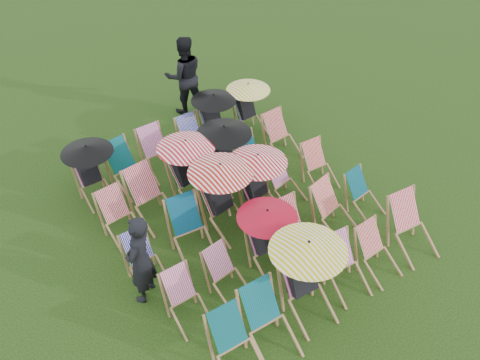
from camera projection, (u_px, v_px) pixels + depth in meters
ground at (243, 223)px, 10.16m from camera, size 100.00×100.00×0.00m
deckchair_0 at (237, 348)px, 7.57m from camera, size 0.69×0.92×0.95m
deckchair_1 at (270, 324)px, 7.84m from camera, size 0.74×0.98×1.01m
deckchair_2 at (307, 278)px, 8.19m from camera, size 1.20×1.26×1.42m
deckchair_3 at (347, 267)px, 8.73m from camera, size 0.71×0.91×0.92m
deckchair_4 at (379, 252)px, 9.01m from camera, size 0.58×0.80×0.86m
deckchair_5 at (414, 227)px, 9.37m from camera, size 0.80×1.02×1.02m
deckchair_6 at (186, 300)px, 8.27m from camera, size 0.58×0.80×0.84m
deckchair_7 at (227, 275)px, 8.67m from camera, size 0.61×0.80×0.82m
deckchair_8 at (268, 239)px, 8.97m from camera, size 1.02×1.07×1.21m
deckchair_9 at (295, 231)px, 9.35m from camera, size 0.68×0.91×0.94m
deckchair_10 at (335, 210)px, 9.75m from camera, size 0.76×0.96×0.95m
deckchair_11 at (365, 195)px, 10.17m from camera, size 0.61×0.80×0.82m
deckchair_12 at (144, 260)px, 8.91m from camera, size 0.56×0.78×0.83m
deckchair_13 at (191, 231)px, 9.31m from camera, size 0.79×1.00×1.00m
deckchair_14 at (223, 197)px, 9.64m from camera, size 1.18×1.26×1.40m
deckchair_15 at (260, 184)px, 9.98m from camera, size 1.11×1.20×1.31m
deckchair_16 at (286, 182)px, 10.44m from camera, size 0.67×0.85×0.83m
deckchair_17 at (320, 166)px, 10.82m from camera, size 0.63×0.83×0.85m
deckchair_18 at (120, 217)px, 9.65m from camera, size 0.62×0.85×0.89m
deckchair_19 at (151, 198)px, 9.95m from camera, size 0.74×0.99×1.02m
deckchair_20 at (189, 170)px, 10.29m from camera, size 1.12×1.21×1.32m
deckchair_21 at (226, 155)px, 10.68m from camera, size 1.10×1.18×1.31m
deckchair_22 at (252, 155)px, 11.13m from camera, size 0.55×0.76×0.81m
deckchair_23 at (283, 137)px, 11.54m from camera, size 0.62×0.86×0.93m
deckchair_24 at (91, 172)px, 10.35m from camera, size 1.00×1.04×1.19m
deckchair_25 at (128, 168)px, 10.69m from camera, size 0.74×0.95×0.96m
deckchair_26 at (159, 153)px, 11.09m from camera, size 0.64×0.88×0.94m
deckchair_27 at (195, 139)px, 11.55m from camera, size 0.58×0.80×0.85m
deckchair_28 at (215, 118)px, 11.80m from camera, size 1.00×1.04×1.18m
deckchair_29 at (249, 107)px, 12.14m from camera, size 1.00×1.04×1.18m
person_left at (140, 260)px, 8.33m from camera, size 0.74×0.70×1.71m
person_rear at (184, 76)px, 12.58m from camera, size 1.13×1.00×1.93m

